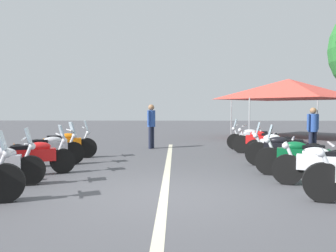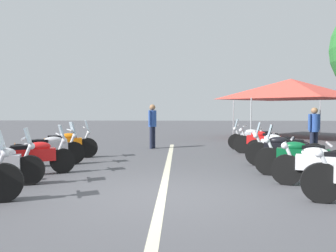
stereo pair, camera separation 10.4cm
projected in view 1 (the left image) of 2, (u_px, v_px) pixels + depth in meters
ground_plane at (164, 195)px, 6.39m from camera, size 80.00×80.00×0.00m
lane_centre_stripe at (167, 171)px, 8.94m from camera, size 13.03×0.16×0.01m
motorcycle_left_row_2 at (33, 156)px, 8.29m from camera, size 1.09×1.87×1.19m
motorcycle_left_row_3 at (47, 149)px, 9.63m from camera, size 1.17×1.90×1.21m
motorcycle_left_row_4 at (63, 144)px, 11.05m from camera, size 0.92×2.09×1.21m
motorcycle_right_row_1 at (324, 165)px, 7.02m from camera, size 0.98×1.99×1.00m
motorcycle_right_row_2 at (302, 157)px, 8.09m from camera, size 0.97×2.10×1.22m
motorcycle_right_row_3 at (284, 149)px, 9.54m from camera, size 0.90×2.10×1.22m
motorcycle_right_row_4 at (277, 146)px, 10.79m from camera, size 0.99×1.89×0.99m
motorcycle_right_row_5 at (262, 141)px, 12.18m from camera, size 1.02×2.04×1.00m
motorcycle_right_row_6 at (254, 138)px, 13.40m from camera, size 0.89×2.10×1.20m
traffic_cone_0 at (14, 154)px, 10.09m from camera, size 0.36×0.36×0.61m
bystander_2 at (313, 127)px, 11.86m from camera, size 0.32×0.48×1.63m
bystander_3 at (151, 123)px, 13.90m from camera, size 0.49×0.32×1.76m
event_tent at (288, 89)px, 18.82m from camera, size 5.88×5.88×3.20m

